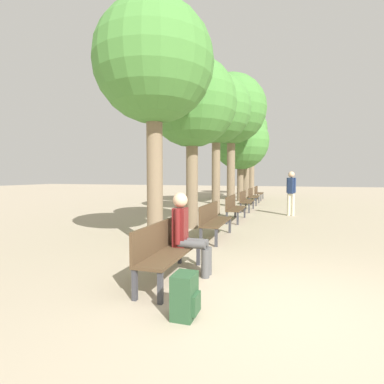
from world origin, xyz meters
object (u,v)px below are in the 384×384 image
Objects in this scene: tree_row_6 at (252,141)px; backpack at (185,296)px; bench_row_2 at (234,206)px; tree_row_2 at (216,110)px; tree_row_1 at (192,104)px; person_seated at (187,231)px; tree_row_3 at (231,110)px; tree_row_4 at (241,142)px; bench_row_0 at (166,246)px; bench_row_5 at (258,192)px; bench_row_1 at (213,218)px; bench_row_4 at (253,195)px; pedestrian_near at (291,190)px; bench_row_3 at (245,199)px; tree_row_0 at (154,65)px; tree_row_5 at (246,131)px.

tree_row_6 reaches higher than backpack.
bench_row_2 is 0.32× the size of tree_row_2.
tree_row_1 is 3.16m from tree_row_2.
tree_row_6 is 4.43× the size of person_seated.
tree_row_4 is (0.00, 3.19, -1.23)m from tree_row_3.
bench_row_5 is (0.00, 15.09, 0.00)m from bench_row_0.
bench_row_1 reaches higher than backpack.
pedestrian_near reaches higher than bench_row_4.
bench_row_3 is 8.15m from tree_row_0.
tree_row_2 is at bearing 97.24° from bench_row_0.
tree_row_5 reaches higher than bench_row_0.
tree_row_2 is 0.90× the size of tree_row_5.
bench_row_0 is at bearing 121.82° from backpack.
bench_row_4 is at bearing 83.14° from tree_row_1.
tree_row_3 is 1.15× the size of tree_row_6.
pedestrian_near is at bearing 45.40° from bench_row_2.
bench_row_0 and bench_row_5 have the same top height.
tree_row_5 is (-0.94, 13.31, 4.03)m from bench_row_1.
tree_row_1 reaches higher than bench_row_2.
backpack is at bearing -86.29° from bench_row_3.
tree_row_4 is 13.96m from person_seated.
bench_row_1 is 0.35× the size of tree_row_1.
tree_row_0 is at bearing -90.00° from tree_row_4.
bench_row_2 is 0.31× the size of tree_row_6.
tree_row_3 is at bearing 90.00° from tree_row_0.
bench_row_4 is at bearing -63.08° from tree_row_4.
bench_row_1 is 13.94m from tree_row_5.
tree_row_1 is at bearing 90.00° from tree_row_0.
tree_row_6 is (-0.94, 16.99, 3.73)m from bench_row_1.
tree_row_6 is 3.35× the size of pedestrian_near.
tree_row_4 is 2.60m from tree_row_5.
tree_row_4 is 7.09m from pedestrian_near.
backpack is at bearing -87.14° from bench_row_4.
tree_row_5 is 16.51m from person_seated.
tree_row_4 is 0.92× the size of tree_row_6.
tree_row_5 reaches higher than tree_row_0.
bench_row_2 is 5.56m from tree_row_0.
bench_row_4 is 0.34× the size of tree_row_0.
tree_row_0 is at bearing -90.00° from tree_row_1.
bench_row_4 is 3.68m from tree_row_4.
person_seated is at bearing -73.60° from tree_row_1.
bench_row_4 is 1.35× the size of person_seated.
tree_row_4 is (-0.94, 4.87, 3.03)m from bench_row_3.
tree_row_2 reaches higher than tree_row_0.
tree_row_0 is at bearing 120.34° from backpack.
pedestrian_near is (1.22, 9.00, 0.73)m from backpack.
tree_row_3 reaches higher than tree_row_5.
tree_row_2 is 0.96× the size of tree_row_6.
backpack is (0.65, -16.15, -0.26)m from bench_row_5.
bench_row_3 reaches higher than backpack.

